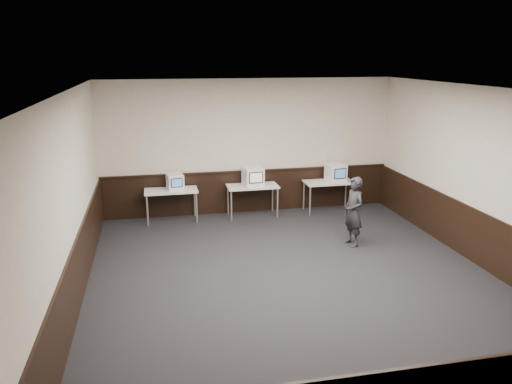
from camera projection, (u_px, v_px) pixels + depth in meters
floor at (294, 280)px, 8.55m from camera, size 8.00×8.00×0.00m
ceiling at (299, 90)px, 7.69m from camera, size 8.00×8.00×0.00m
back_wall at (249, 147)px, 11.89m from camera, size 7.00×0.00×7.00m
front_wall at (425, 308)px, 4.35m from camera, size 7.00×0.00×7.00m
left_wall at (70, 203)px, 7.43m from camera, size 0.00×8.00×8.00m
right_wall at (487, 179)px, 8.81m from camera, size 0.00×8.00×8.00m
wainscot_back at (249, 191)px, 12.17m from camera, size 6.98×0.04×1.00m
wainscot_left at (79, 270)px, 7.72m from camera, size 0.04×7.98×1.00m
wainscot_right at (478, 238)px, 9.10m from camera, size 0.04×7.98×1.00m
wainscot_rail at (250, 171)px, 12.01m from camera, size 6.98×0.06×0.04m
desk_left at (171, 193)px, 11.38m from camera, size 1.20×0.60×0.75m
desk_center at (253, 188)px, 11.76m from camera, size 1.20×0.60×0.75m
desk_right at (329, 184)px, 12.14m from camera, size 1.20×0.60×0.75m
emac_left at (175, 182)px, 11.37m from camera, size 0.41×0.43×0.35m
emac_center at (253, 176)px, 11.69m from camera, size 0.49×0.51×0.44m
emac_right at (336, 172)px, 12.11m from camera, size 0.47×0.50×0.42m
person at (354, 212)px, 9.93m from camera, size 0.43×0.57×1.41m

